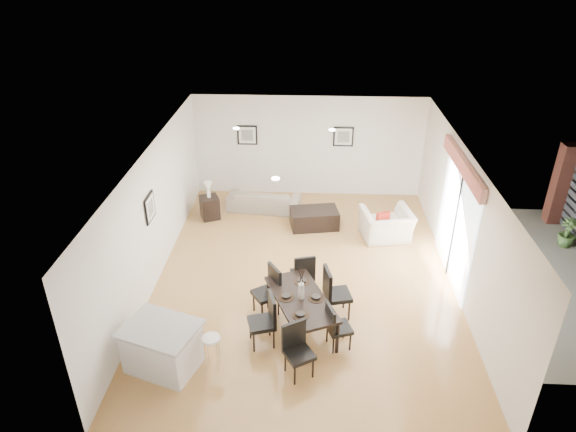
{
  "coord_description": "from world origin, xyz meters",
  "views": [
    {
      "loc": [
        0.08,
        -8.72,
        6.16
      ],
      "look_at": [
        -0.36,
        0.4,
        1.21
      ],
      "focal_mm": 32.0,
      "sensor_mm": 36.0,
      "label": 1
    }
  ],
  "objects_px": {
    "coffee_table": "(314,218)",
    "side_table": "(210,207)",
    "dining_chair_enear": "(335,325)",
    "dining_chair_efar": "(333,290)",
    "dining_chair_head": "(297,346)",
    "dining_chair_wfar": "(270,288)",
    "armchair": "(386,225)",
    "sofa": "(264,200)",
    "bar_stool": "(211,342)",
    "dining_chair_wnear": "(266,318)",
    "kitchen_island": "(163,347)",
    "dining_chair_foot": "(303,273)",
    "dining_table": "(301,301)"
  },
  "relations": [
    {
      "from": "dining_chair_wnear",
      "to": "coffee_table",
      "type": "distance_m",
      "value": 4.2
    },
    {
      "from": "dining_chair_head",
      "to": "side_table",
      "type": "xyz_separation_m",
      "value": [
        -2.33,
        5.07,
        -0.23
      ]
    },
    {
      "from": "coffee_table",
      "to": "kitchen_island",
      "type": "relative_size",
      "value": 0.81
    },
    {
      "from": "side_table",
      "to": "armchair",
      "type": "bearing_deg",
      "value": -10.51
    },
    {
      "from": "dining_chair_efar",
      "to": "side_table",
      "type": "relative_size",
      "value": 1.78
    },
    {
      "from": "coffee_table",
      "to": "side_table",
      "type": "distance_m",
      "value": 2.62
    },
    {
      "from": "dining_chair_efar",
      "to": "bar_stool",
      "type": "bearing_deg",
      "value": 112.78
    },
    {
      "from": "dining_table",
      "to": "dining_chair_wfar",
      "type": "height_order",
      "value": "dining_chair_wfar"
    },
    {
      "from": "dining_chair_enear",
      "to": "dining_chair_efar",
      "type": "relative_size",
      "value": 0.84
    },
    {
      "from": "dining_chair_enear",
      "to": "dining_chair_foot",
      "type": "bearing_deg",
      "value": 2.48
    },
    {
      "from": "coffee_table",
      "to": "sofa",
      "type": "bearing_deg",
      "value": 137.36
    },
    {
      "from": "sofa",
      "to": "side_table",
      "type": "bearing_deg",
      "value": 28.45
    },
    {
      "from": "sofa",
      "to": "armchair",
      "type": "distance_m",
      "value": 3.23
    },
    {
      "from": "dining_chair_efar",
      "to": "sofa",
      "type": "bearing_deg",
      "value": 8.59
    },
    {
      "from": "armchair",
      "to": "dining_chair_foot",
      "type": "bearing_deg",
      "value": 38.91
    },
    {
      "from": "dining_chair_wnear",
      "to": "dining_chair_enear",
      "type": "height_order",
      "value": "dining_chair_wnear"
    },
    {
      "from": "dining_chair_wfar",
      "to": "dining_chair_efar",
      "type": "height_order",
      "value": "dining_chair_efar"
    },
    {
      "from": "armchair",
      "to": "coffee_table",
      "type": "bearing_deg",
      "value": -27.32
    },
    {
      "from": "sofa",
      "to": "dining_chair_foot",
      "type": "bearing_deg",
      "value": 113.54
    },
    {
      "from": "dining_chair_enear",
      "to": "kitchen_island",
      "type": "height_order",
      "value": "dining_chair_enear"
    },
    {
      "from": "side_table",
      "to": "bar_stool",
      "type": "xyz_separation_m",
      "value": [
        0.97,
        -5.06,
        0.26
      ]
    },
    {
      "from": "coffee_table",
      "to": "kitchen_island",
      "type": "height_order",
      "value": "kitchen_island"
    },
    {
      "from": "sofa",
      "to": "kitchen_island",
      "type": "height_order",
      "value": "kitchen_island"
    },
    {
      "from": "kitchen_island",
      "to": "sofa",
      "type": "bearing_deg",
      "value": 97.77
    },
    {
      "from": "dining_table",
      "to": "dining_chair_efar",
      "type": "relative_size",
      "value": 1.79
    },
    {
      "from": "dining_chair_efar",
      "to": "kitchen_island",
      "type": "relative_size",
      "value": 0.74
    },
    {
      "from": "dining_table",
      "to": "coffee_table",
      "type": "relative_size",
      "value": 1.64
    },
    {
      "from": "sofa",
      "to": "bar_stool",
      "type": "xyz_separation_m",
      "value": [
        -0.32,
        -5.59,
        0.28
      ]
    },
    {
      "from": "dining_chair_efar",
      "to": "side_table",
      "type": "bearing_deg",
      "value": 25.95
    },
    {
      "from": "armchair",
      "to": "dining_chair_wfar",
      "type": "height_order",
      "value": "dining_chair_wfar"
    },
    {
      "from": "dining_chair_wfar",
      "to": "dining_chair_efar",
      "type": "relative_size",
      "value": 0.94
    },
    {
      "from": "armchair",
      "to": "dining_table",
      "type": "bearing_deg",
      "value": 48.6
    },
    {
      "from": "dining_chair_foot",
      "to": "kitchen_island",
      "type": "bearing_deg",
      "value": 27.76
    },
    {
      "from": "sofa",
      "to": "kitchen_island",
      "type": "bearing_deg",
      "value": 85.12
    },
    {
      "from": "side_table",
      "to": "sofa",
      "type": "bearing_deg",
      "value": 21.99
    },
    {
      "from": "dining_table",
      "to": "coffee_table",
      "type": "xyz_separation_m",
      "value": [
        0.23,
        3.73,
        -0.39
      ]
    },
    {
      "from": "sofa",
      "to": "bar_stool",
      "type": "distance_m",
      "value": 5.6
    },
    {
      "from": "dining_chair_foot",
      "to": "dining_chair_wfar",
      "type": "bearing_deg",
      "value": 27.99
    },
    {
      "from": "sofa",
      "to": "bar_stool",
      "type": "height_order",
      "value": "bar_stool"
    },
    {
      "from": "sofa",
      "to": "dining_chair_enear",
      "type": "distance_m",
      "value": 5.27
    },
    {
      "from": "dining_chair_wnear",
      "to": "dining_chair_foot",
      "type": "xyz_separation_m",
      "value": [
        0.59,
        1.4,
        -0.03
      ]
    },
    {
      "from": "dining_chair_efar",
      "to": "dining_chair_wnear",
      "type": "bearing_deg",
      "value": 111.29
    },
    {
      "from": "dining_chair_wfar",
      "to": "coffee_table",
      "type": "relative_size",
      "value": 0.86
    },
    {
      "from": "dining_chair_enear",
      "to": "dining_chair_head",
      "type": "distance_m",
      "value": 0.86
    },
    {
      "from": "dining_chair_wnear",
      "to": "bar_stool",
      "type": "distance_m",
      "value": 1.04
    },
    {
      "from": "dining_chair_foot",
      "to": "dining_chair_head",
      "type": "bearing_deg",
      "value": 73.49
    },
    {
      "from": "dining_chair_wfar",
      "to": "dining_chair_head",
      "type": "bearing_deg",
      "value": -12.63
    },
    {
      "from": "dining_chair_head",
      "to": "coffee_table",
      "type": "distance_m",
      "value": 4.77
    },
    {
      "from": "armchair",
      "to": "dining_chair_wfar",
      "type": "distance_m",
      "value": 3.74
    },
    {
      "from": "dining_table",
      "to": "kitchen_island",
      "type": "relative_size",
      "value": 1.33
    }
  ]
}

